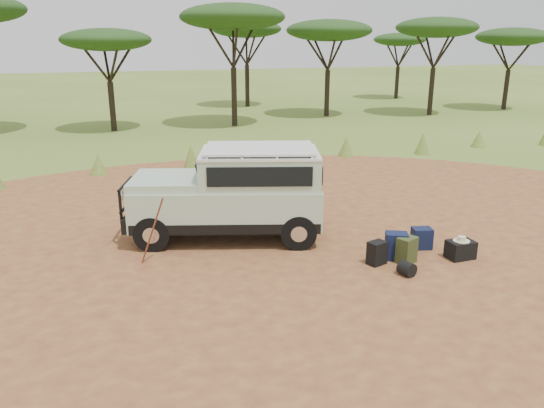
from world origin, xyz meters
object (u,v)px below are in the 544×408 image
object	(u,v)px
safari_vehicle	(233,195)
walking_staff	(152,231)
backpack_black	(377,253)
backpack_navy	(396,246)
hard_case	(460,250)
duffel_navy	(422,238)
backpack_olive	(407,250)

from	to	relation	value
safari_vehicle	walking_staff	bearing A→B (deg)	-137.35
backpack_black	backpack_navy	xyz separation A→B (m)	(0.49, 0.10, 0.05)
safari_vehicle	hard_case	distance (m)	4.91
backpack_navy	duffel_navy	xyz separation A→B (m)	(0.84, 0.33, -0.06)
walking_staff	backpack_black	distance (m)	4.45
safari_vehicle	backpack_olive	bearing A→B (deg)	-23.36
walking_staff	duffel_navy	world-z (taller)	walking_staff
backpack_black	hard_case	distance (m)	1.79
duffel_navy	hard_case	bearing A→B (deg)	-44.65
backpack_navy	safari_vehicle	bearing A→B (deg)	166.32
safari_vehicle	backpack_navy	bearing A→B (deg)	-21.77
safari_vehicle	backpack_black	xyz separation A→B (m)	(2.28, -2.38, -0.76)
hard_case	backpack_navy	bearing A→B (deg)	162.65
backpack_black	duffel_navy	bearing A→B (deg)	0.19
walking_staff	hard_case	distance (m)	6.21
walking_staff	backpack_black	world-z (taller)	walking_staff
duffel_navy	hard_case	xyz separation A→B (m)	(0.43, -0.72, -0.04)
duffel_navy	backpack_navy	bearing A→B (deg)	-144.27
backpack_olive	safari_vehicle	bearing A→B (deg)	114.63
backpack_olive	hard_case	distance (m)	1.18
duffel_navy	hard_case	distance (m)	0.84
backpack_navy	hard_case	size ratio (longest dim) A/B	1.07
walking_staff	backpack_olive	size ratio (longest dim) A/B	2.68
walking_staff	backpack_navy	bearing A→B (deg)	-86.52
walking_staff	backpack_olive	distance (m)	5.05
safari_vehicle	walking_staff	distance (m)	2.10
hard_case	backpack_black	bearing A→B (deg)	170.27
safari_vehicle	hard_case	bearing A→B (deg)	-15.80
hard_case	safari_vehicle	bearing A→B (deg)	146.36
safari_vehicle	walking_staff	size ratio (longest dim) A/B	3.12
backpack_black	hard_case	size ratio (longest dim) A/B	0.89
safari_vehicle	duffel_navy	size ratio (longest dim) A/B	9.87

